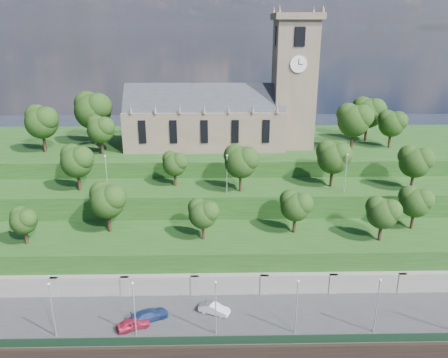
{
  "coord_description": "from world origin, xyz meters",
  "views": [
    {
      "loc": [
        -1.96,
        -43.06,
        38.5
      ],
      "look_at": [
        -0.4,
        30.0,
        13.16
      ],
      "focal_mm": 35.0,
      "sensor_mm": 36.0,
      "label": 1
    }
  ],
  "objects_px": {
    "church": "(228,110)",
    "car_left": "(133,324)",
    "car_right": "(150,315)",
    "car_middle": "(214,309)"
  },
  "relations": [
    {
      "from": "car_right",
      "to": "car_left",
      "type": "bearing_deg",
      "value": 109.79
    },
    {
      "from": "car_middle",
      "to": "church",
      "type": "bearing_deg",
      "value": 17.8
    },
    {
      "from": "church",
      "to": "car_right",
      "type": "relative_size",
      "value": 7.8
    },
    {
      "from": "car_left",
      "to": "car_right",
      "type": "distance_m",
      "value": 2.58
    },
    {
      "from": "car_left",
      "to": "car_middle",
      "type": "distance_m",
      "value": 10.77
    },
    {
      "from": "car_left",
      "to": "church",
      "type": "bearing_deg",
      "value": -42.19
    },
    {
      "from": "car_left",
      "to": "car_middle",
      "type": "xyz_separation_m",
      "value": [
        10.36,
        2.94,
        -0.02
      ]
    },
    {
      "from": "church",
      "to": "car_left",
      "type": "height_order",
      "value": "church"
    },
    {
      "from": "church",
      "to": "car_right",
      "type": "bearing_deg",
      "value": -105.94
    },
    {
      "from": "car_left",
      "to": "car_right",
      "type": "bearing_deg",
      "value": -70.12
    }
  ]
}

